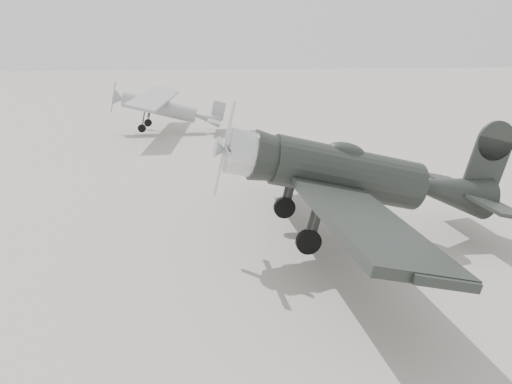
{
  "coord_description": "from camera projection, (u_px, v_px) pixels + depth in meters",
  "views": [
    {
      "loc": [
        -2.51,
        -14.79,
        6.71
      ],
      "look_at": [
        -0.64,
        1.27,
        1.5
      ],
      "focal_mm": 35.0,
      "sensor_mm": 36.0,
      "label": 1
    }
  ],
  "objects": [
    {
      "name": "highwing_monoplane",
      "position": [
        164.0,
        105.0,
        34.25
      ],
      "size": [
        7.68,
        10.81,
        3.06
      ],
      "rotation": [
        0.0,
        0.23,
        -0.1
      ],
      "color": "gray",
      "rests_on": "ground"
    },
    {
      "name": "lowwing_monoplane",
      "position": [
        360.0,
        176.0,
        15.88
      ],
      "size": [
        9.7,
        13.53,
        4.37
      ],
      "rotation": [
        0.0,
        0.24,
        0.06
      ],
      "color": "black",
      "rests_on": "ground"
    },
    {
      "name": "ground",
      "position": [
        280.0,
        247.0,
        16.32
      ],
      "size": [
        160.0,
        160.0,
        0.0
      ],
      "primitive_type": "plane",
      "color": "gray",
      "rests_on": "ground"
    }
  ]
}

